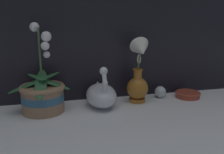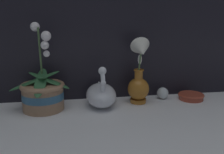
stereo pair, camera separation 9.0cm
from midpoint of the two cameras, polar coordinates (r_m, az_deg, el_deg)
name	(u,v)px [view 2 (the right image)]	position (r m, az deg, el deg)	size (l,w,h in m)	color
ground_plane	(125,113)	(1.08, 5.34, -7.89)	(2.80, 2.80, 0.00)	white
orchid_potted_plant	(43,92)	(1.12, -12.64, -3.25)	(0.25, 0.22, 0.36)	#9E7556
swan_figurine	(101,94)	(1.14, -0.17, -3.73)	(0.13, 0.21, 0.19)	white
blue_vase	(139,78)	(1.17, 8.15, -0.20)	(0.10, 0.13, 0.30)	#B26B23
glass_sphere	(163,93)	(1.28, 12.97, -3.45)	(0.05, 0.05, 0.05)	silver
amber_dish	(191,96)	(1.31, 18.74, -3.96)	(0.12, 0.12, 0.03)	#A8422D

